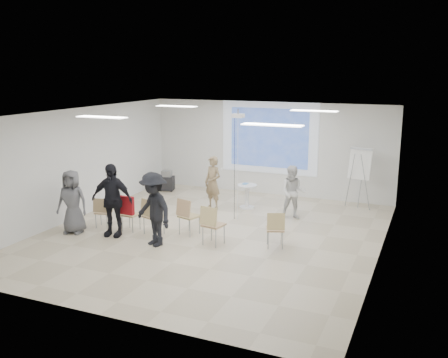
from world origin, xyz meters
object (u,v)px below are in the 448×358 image
at_px(chair_left_inner, 151,214).
at_px(audience_mid, 153,204).
at_px(player_left, 213,179).
at_px(chair_right_inner, 212,222).
at_px(pedestal_table, 247,195).
at_px(flipchart_easel, 360,164).
at_px(laptop, 154,215).
at_px(chair_right_far, 275,227).
at_px(chair_far_left, 102,210).
at_px(av_cart, 167,181).
at_px(chair_left_mid, 129,212).
at_px(player_right, 293,190).
at_px(chair_center, 187,214).
at_px(audience_outer, 72,198).
at_px(audience_left, 112,195).

bearing_deg(chair_left_inner, audience_mid, -33.82).
bearing_deg(player_left, chair_right_inner, -46.74).
distance_m(pedestal_table, flipchart_easel, 3.39).
bearing_deg(laptop, chair_right_far, -156.22).
relative_size(chair_right_inner, flipchart_easel, 0.53).
xyz_separation_m(chair_far_left, chair_right_inner, (3.14, -0.09, 0.09)).
bearing_deg(av_cart, chair_left_mid, -86.84).
bearing_deg(audience_mid, chair_right_inner, 46.36).
relative_size(chair_left_mid, audience_mid, 0.43).
distance_m(player_right, chair_center, 3.11).
distance_m(pedestal_table, chair_far_left, 4.23).
bearing_deg(audience_mid, av_cart, 140.57).
bearing_deg(audience_outer, player_right, 22.60).
height_order(player_right, chair_left_inner, player_right).
relative_size(chair_right_far, flipchart_easel, 0.48).
xyz_separation_m(chair_center, chair_right_inner, (0.86, -0.44, 0.01)).
bearing_deg(pedestal_table, player_left, -154.81).
bearing_deg(flipchart_easel, chair_right_far, -93.01).
distance_m(pedestal_table, laptop, 3.35).
height_order(laptop, flipchart_easel, flipchart_easel).
relative_size(player_left, chair_center, 1.90).
bearing_deg(laptop, audience_mid, 140.70).
relative_size(chair_center, chair_right_far, 1.08).
xyz_separation_m(audience_left, flipchart_easel, (5.18, 4.85, 0.29)).
bearing_deg(av_cart, chair_center, -68.06).
bearing_deg(chair_right_far, laptop, 162.40).
height_order(chair_left_mid, audience_mid, audience_mid).
bearing_deg(pedestal_table, chair_left_mid, -122.23).
height_order(chair_left_mid, av_cart, chair_left_mid).
relative_size(chair_far_left, chair_center, 0.86).
bearing_deg(laptop, pedestal_table, -93.17).
xyz_separation_m(chair_left_inner, audience_outer, (-1.89, -0.62, 0.35)).
distance_m(pedestal_table, av_cart, 3.39).
xyz_separation_m(chair_left_inner, flipchart_easel, (4.33, 4.44, 0.78)).
distance_m(chair_far_left, audience_left, 0.91).
height_order(player_left, chair_right_inner, player_left).
xyz_separation_m(chair_far_left, flipchart_easel, (5.78, 4.46, 0.85)).
bearing_deg(pedestal_table, chair_far_left, -131.02).
bearing_deg(chair_center, chair_right_far, 15.06).
bearing_deg(laptop, chair_far_left, 23.87).
height_order(chair_left_mid, audience_outer, audience_outer).
distance_m(chair_right_far, audience_left, 4.04).
distance_m(player_left, chair_center, 2.47).
bearing_deg(laptop, chair_center, -143.25).
height_order(pedestal_table, player_right, player_right).
height_order(player_right, chair_center, player_right).
bearing_deg(audience_mid, chair_center, 92.81).
bearing_deg(player_right, audience_left, -150.56).
height_order(pedestal_table, chair_left_mid, chair_left_mid).
height_order(pedestal_table, chair_right_inner, chair_right_inner).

